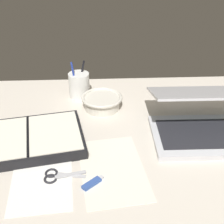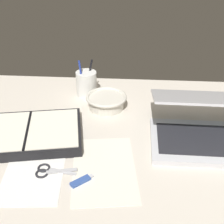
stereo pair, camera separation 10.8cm
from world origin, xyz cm
name	(u,v)px [view 1 (the left image)]	position (x,y,z in cm)	size (l,w,h in cm)	color
desk_top	(107,145)	(0.00, 0.00, 1.00)	(140.00, 100.00, 2.00)	beige
laptop	(204,120)	(33.59, 3.99, 7.27)	(36.01, 32.13, 17.24)	silver
bowl	(102,101)	(-1.19, 22.84, 5.05)	(16.22, 16.22, 5.44)	silver
pen_cup	(79,85)	(-10.55, 33.64, 7.22)	(8.66, 8.66, 15.84)	white
planner	(28,139)	(-26.13, 0.62, 3.76)	(39.89, 31.36, 3.71)	black
scissors	(56,176)	(-15.56, -15.79, 2.34)	(12.28, 6.33, 0.80)	#B7B7BC
paper_sheet_front	(112,169)	(1.17, -13.25, 2.08)	(18.70, 29.91, 0.16)	silver
paper_sheet_beside_planner	(42,178)	(-19.41, -16.30, 2.08)	(17.29, 26.71, 0.16)	white
usb_drive	(92,183)	(-4.82, -19.54, 2.50)	(6.49, 5.92, 1.00)	#33519E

